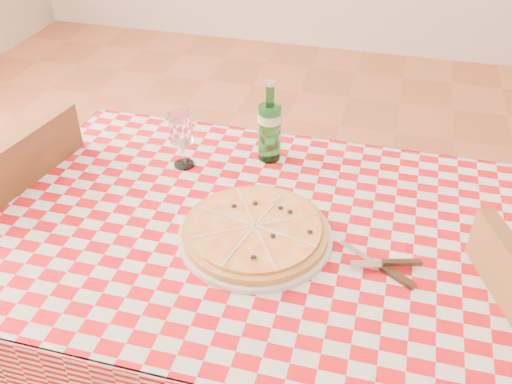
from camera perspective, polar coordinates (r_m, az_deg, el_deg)
dining_table at (r=1.43m, az=0.16°, el=-6.63°), size 1.20×0.80×0.75m
tablecloth at (r=1.37m, az=0.17°, el=-3.73°), size 1.30×0.90×0.01m
chair_far at (r=1.84m, az=-22.23°, el=-4.47°), size 0.46×0.46×0.89m
pizza_plate at (r=1.32m, az=-0.08°, el=-3.86°), size 0.43×0.43×0.05m
water_bottle at (r=1.55m, az=1.38°, el=7.10°), size 0.07×0.07×0.23m
wine_glass at (r=1.55m, az=-7.39°, el=5.18°), size 0.08×0.08×0.16m
cutlery at (r=1.28m, az=12.46°, el=-7.07°), size 0.23×0.20×0.02m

